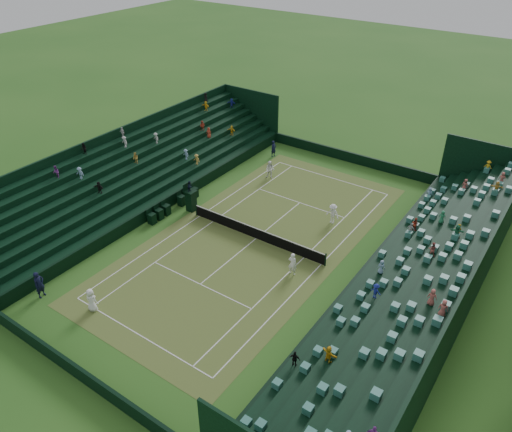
% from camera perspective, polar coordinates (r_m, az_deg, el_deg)
% --- Properties ---
extents(ground, '(160.00, 160.00, 0.00)m').
position_cam_1_polar(ground, '(37.14, 0.00, -2.61)').
color(ground, '#295C1D').
rests_on(ground, ground).
extents(court_surface, '(12.97, 26.77, 0.01)m').
position_cam_1_polar(court_surface, '(37.14, 0.00, -2.61)').
color(court_surface, '#3D7125').
rests_on(court_surface, ground).
extents(perimeter_wall_north, '(17.17, 0.20, 1.00)m').
position_cam_1_polar(perimeter_wall_north, '(49.06, 10.72, 6.63)').
color(perimeter_wall_north, black).
rests_on(perimeter_wall_north, ground).
extents(perimeter_wall_south, '(17.17, 0.20, 1.00)m').
position_cam_1_polar(perimeter_wall_south, '(28.54, -19.37, -16.70)').
color(perimeter_wall_south, black).
rests_on(perimeter_wall_south, ground).
extents(perimeter_wall_east, '(0.20, 31.77, 1.00)m').
position_cam_1_polar(perimeter_wall_east, '(33.69, 12.02, -6.55)').
color(perimeter_wall_east, black).
rests_on(perimeter_wall_east, ground).
extents(perimeter_wall_west, '(0.20, 31.77, 1.00)m').
position_cam_1_polar(perimeter_wall_west, '(41.55, -9.66, 1.80)').
color(perimeter_wall_west, black).
rests_on(perimeter_wall_west, ground).
extents(north_grandstand, '(6.60, 32.00, 4.90)m').
position_cam_1_polar(north_grandstand, '(32.18, 19.02, -7.55)').
color(north_grandstand, black).
rests_on(north_grandstand, ground).
extents(south_grandstand, '(6.60, 32.00, 4.90)m').
position_cam_1_polar(south_grandstand, '(43.79, -13.78, 4.53)').
color(south_grandstand, black).
rests_on(south_grandstand, ground).
extents(tennis_net, '(11.67, 0.10, 1.06)m').
position_cam_1_polar(tennis_net, '(36.84, 0.00, -1.94)').
color(tennis_net, black).
rests_on(tennis_net, ground).
extents(umpire_chair, '(0.85, 0.85, 2.67)m').
position_cam_1_polar(umpire_chair, '(40.34, -7.47, 2.06)').
color(umpire_chair, black).
rests_on(umpire_chair, ground).
extents(courtside_chairs, '(0.56, 5.53, 1.23)m').
position_cam_1_polar(courtside_chairs, '(40.96, -9.37, 1.29)').
color(courtside_chairs, black).
rests_on(courtside_chairs, ground).
extents(player_near_west, '(0.87, 0.66, 1.60)m').
position_cam_1_polar(player_near_west, '(32.19, -18.30, -9.10)').
color(player_near_west, white).
rests_on(player_near_west, ground).
extents(player_near_east, '(0.66, 0.46, 1.71)m').
position_cam_1_polar(player_near_east, '(33.37, 4.20, -5.47)').
color(player_near_east, white).
rests_on(player_near_east, ground).
extents(player_far_west, '(0.94, 0.81, 1.68)m').
position_cam_1_polar(player_far_west, '(45.07, 1.61, 5.30)').
color(player_far_west, white).
rests_on(player_far_west, ground).
extents(player_far_east, '(1.11, 0.69, 1.66)m').
position_cam_1_polar(player_far_east, '(38.98, 8.75, 0.26)').
color(player_far_east, white).
rests_on(player_far_east, ground).
extents(line_judge_north, '(0.53, 0.68, 1.63)m').
position_cam_1_polar(line_judge_north, '(49.25, 2.02, 7.69)').
color(line_judge_north, black).
rests_on(line_judge_north, ground).
extents(line_judge_south, '(0.53, 0.74, 1.87)m').
position_cam_1_polar(line_judge_south, '(34.28, -23.51, -7.20)').
color(line_judge_south, black).
rests_on(line_judge_south, ground).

